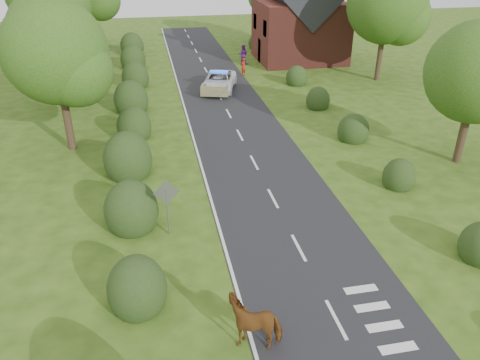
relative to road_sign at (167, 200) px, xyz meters
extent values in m
plane|color=#314C14|center=(5.00, -2.00, -1.65)|extent=(120.00, 120.00, 0.00)
cube|color=black|center=(5.00, 13.00, -1.64)|extent=(6.00, 70.00, 0.02)
cube|color=white|center=(5.00, -6.00, -1.63)|extent=(0.12, 1.80, 0.01)
cube|color=white|center=(5.00, -2.00, -1.63)|extent=(0.12, 1.80, 0.01)
cube|color=white|center=(5.00, 2.00, -1.63)|extent=(0.12, 1.80, 0.01)
cube|color=white|center=(5.00, 6.00, -1.63)|extent=(0.12, 1.80, 0.01)
cube|color=white|center=(5.00, 10.00, -1.63)|extent=(0.12, 1.80, 0.01)
cube|color=white|center=(5.00, 14.00, -1.63)|extent=(0.12, 1.80, 0.01)
cube|color=white|center=(5.00, 18.00, -1.63)|extent=(0.12, 1.80, 0.01)
cube|color=white|center=(5.00, 22.00, -1.63)|extent=(0.12, 1.80, 0.01)
cube|color=white|center=(5.00, 26.00, -1.63)|extent=(0.12, 1.80, 0.01)
cube|color=white|center=(5.00, 30.00, -1.63)|extent=(0.12, 1.80, 0.01)
cube|color=white|center=(5.00, 34.00, -1.63)|extent=(0.12, 1.80, 0.01)
cube|color=white|center=(5.00, 38.00, -1.63)|extent=(0.12, 1.80, 0.01)
cube|color=white|center=(5.00, 42.00, -1.63)|extent=(0.12, 1.80, 0.01)
cube|color=white|center=(5.00, 46.00, -1.63)|extent=(0.12, 1.80, 0.01)
cube|color=white|center=(2.10, 13.00, -1.63)|extent=(0.12, 70.00, 0.01)
cube|color=white|center=(6.40, -7.50, -1.63)|extent=(1.20, 0.35, 0.01)
cube|color=white|center=(6.40, -6.60, -1.63)|extent=(1.20, 0.35, 0.01)
cube|color=white|center=(6.40, -5.70, -1.63)|extent=(1.20, 0.35, 0.01)
cube|color=white|center=(6.40, -4.80, -1.63)|extent=(1.20, 0.35, 0.01)
ellipsoid|color=#193312|center=(-1.30, -4.00, -0.99)|extent=(2.00, 2.10, 2.40)
ellipsoid|color=#193312|center=(-1.50, 1.00, -0.91)|extent=(2.30, 2.41, 2.70)
ellipsoid|color=#193312|center=(-1.70, 6.00, -0.83)|extent=(2.50, 2.62, 3.00)
ellipsoid|color=#193312|center=(-1.40, 11.00, -0.97)|extent=(2.10, 2.20, 2.50)
ellipsoid|color=#193312|center=(-1.60, 16.00, -0.88)|extent=(2.40, 2.52, 2.80)
ellipsoid|color=#193312|center=(-1.30, 22.00, -0.94)|extent=(2.20, 2.31, 2.60)
ellipsoid|color=#193312|center=(-1.50, 28.00, -0.91)|extent=(2.30, 2.41, 2.70)
ellipsoid|color=#193312|center=(-1.60, 34.00, -0.88)|extent=(2.40, 2.52, 2.80)
ellipsoid|color=#193312|center=(11.40, 2.00, -1.13)|extent=(1.60, 1.68, 1.90)
ellipsoid|color=#193312|center=(11.60, 8.00, -1.08)|extent=(1.90, 2.00, 2.10)
ellipsoid|color=#193312|center=(11.50, 14.00, -1.10)|extent=(1.70, 1.78, 2.00)
ellipsoid|color=#193312|center=(11.80, 20.00, -1.10)|extent=(1.80, 1.89, 2.00)
ellipsoid|color=#193312|center=(11.60, 34.00, -1.10)|extent=(1.70, 1.78, 2.00)
cylinder|color=#332316|center=(-5.00, 10.00, 0.33)|extent=(0.44, 0.44, 3.96)
sphere|color=#234118|center=(-5.00, 10.00, 3.93)|extent=(5.60, 5.60, 5.60)
sphere|color=#508020|center=(-4.02, 9.44, 3.03)|extent=(3.92, 3.92, 3.92)
cylinder|color=#332316|center=(-6.50, 18.00, 0.22)|extent=(0.44, 0.44, 3.74)
sphere|color=#234118|center=(-6.50, 18.00, 3.62)|extent=(5.60, 5.60, 5.60)
sphere|color=#508020|center=(-5.52, 17.44, 2.77)|extent=(3.92, 3.92, 3.92)
cylinder|color=#332316|center=(-8.00, 28.00, 0.77)|extent=(0.44, 0.44, 4.84)
sphere|color=#508020|center=(-6.81, 27.32, 4.07)|extent=(4.76, 4.76, 4.76)
cylinder|color=#332316|center=(-5.50, 38.00, 0.44)|extent=(0.44, 0.44, 4.18)
sphere|color=#508020|center=(-4.45, 37.40, 3.29)|extent=(4.20, 4.20, 4.20)
cylinder|color=#332316|center=(16.00, 4.00, 0.11)|extent=(0.44, 0.44, 3.52)
sphere|color=#234118|center=(16.00, 4.00, 3.31)|extent=(5.20, 5.20, 5.20)
cylinder|color=#332316|center=(19.00, 20.00, 0.55)|extent=(0.44, 0.44, 4.40)
sphere|color=#234118|center=(19.00, 20.00, 4.55)|extent=(6.40, 6.40, 6.40)
sphere|color=#508020|center=(20.12, 19.36, 3.55)|extent=(4.48, 4.48, 4.48)
cylinder|color=#332316|center=(14.00, 36.00, 0.33)|extent=(0.44, 0.44, 3.96)
sphere|color=#508020|center=(15.05, 35.40, 3.03)|extent=(4.20, 4.20, 4.20)
cylinder|color=gray|center=(0.00, 0.00, -0.55)|extent=(0.08, 0.08, 2.20)
cube|color=gray|center=(0.00, 0.00, 0.35)|extent=(1.06, 0.04, 1.06)
cube|color=brown|center=(14.50, 28.00, 1.10)|extent=(8.00, 7.00, 5.50)
imported|color=brown|center=(2.22, -6.25, -0.96)|extent=(2.16, 1.49, 1.40)
imported|color=silver|center=(5.24, 19.69, -0.95)|extent=(3.74, 5.55, 1.41)
cube|color=yellow|center=(4.48, 17.23, -1.02)|extent=(2.03, 0.68, 0.78)
cube|color=blue|center=(5.24, 19.69, -0.16)|extent=(1.43, 0.68, 0.14)
imported|color=#9E2112|center=(8.00, 23.49, -0.88)|extent=(0.66, 0.66, 1.54)
imported|color=#47145D|center=(8.79, 27.40, -0.73)|extent=(1.09, 0.97, 1.84)
camera|label=1|loc=(-0.30, -16.50, 9.51)|focal=35.00mm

